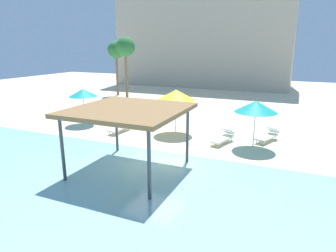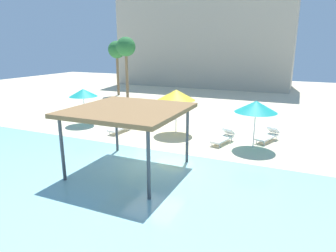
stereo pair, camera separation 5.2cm
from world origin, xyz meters
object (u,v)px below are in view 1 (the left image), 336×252
Objects in this scene: palm_tree_1 at (125,48)px; beach_umbrella_yellow_3 at (176,95)px; lounge_chair_3 at (121,127)px; lounge_chair_0 at (268,135)px; lounge_chair_1 at (159,117)px; lounge_chair_2 at (224,137)px; shade_pavilion at (129,112)px; palm_tree_0 at (116,51)px; beach_umbrella_teal_0 at (83,93)px; beach_umbrella_teal_2 at (256,107)px.

beach_umbrella_yellow_3 is at bearing -44.91° from palm_tree_1.
beach_umbrella_yellow_3 is 4.18m from lounge_chair_3.
lounge_chair_1 is (-7.94, 1.83, 0.00)m from lounge_chair_0.
beach_umbrella_yellow_3 is at bearing -86.94° from lounge_chair_2.
lounge_chair_0 is at bearing 136.45° from lounge_chair_2.
beach_umbrella_yellow_3 is 4.08m from lounge_chair_1.
shade_pavilion is 2.32× the size of lounge_chair_2.
shade_pavilion is 9.04m from lounge_chair_0.
lounge_chair_0 and lounge_chair_1 have the same top height.
palm_tree_1 is at bearing -42.73° from palm_tree_0.
beach_umbrella_teal_2 reaches higher than beach_umbrella_teal_0.
beach_umbrella_teal_2 is 2.60m from lounge_chair_2.
beach_umbrella_teal_0 is 1.31× the size of lounge_chair_3.
beach_umbrella_teal_2 is 1.32× the size of lounge_chair_2.
lounge_chair_0 is (5.57, 0.70, -2.15)m from beach_umbrella_yellow_3.
beach_umbrella_yellow_3 is at bearing 112.12° from lounge_chair_3.
lounge_chair_0 is 1.03× the size of lounge_chair_1.
palm_tree_1 is (-12.39, 9.80, 4.89)m from lounge_chair_2.
lounge_chair_2 is at bearing -12.13° from beach_umbrella_yellow_3.
lounge_chair_0 is (0.63, 1.60, -1.97)m from beach_umbrella_teal_2.
beach_umbrella_yellow_3 is 1.42× the size of lounge_chair_2.
beach_umbrella_yellow_3 is 1.45× the size of lounge_chair_1.
palm_tree_0 is at bearing 112.72° from beach_umbrella_teal_0.
shade_pavilion is 0.73× the size of palm_tree_1.
beach_umbrella_teal_2 is 21.20m from palm_tree_0.
beach_umbrella_yellow_3 is 13.18m from palm_tree_1.
beach_umbrella_teal_2 reaches higher than lounge_chair_0.
lounge_chair_1 is at bearing 168.25° from lounge_chair_3.
lounge_chair_0 is (5.17, 7.03, -2.38)m from shade_pavilion.
lounge_chair_1 is at bearing 33.80° from beach_umbrella_teal_0.
beach_umbrella_teal_0 is 11.79m from beach_umbrella_teal_2.
palm_tree_0 is at bearing 124.39° from shade_pavilion.
beach_umbrella_teal_2 is 1.32× the size of lounge_chair_0.
lounge_chair_1 is 6.49m from lounge_chair_2.
lounge_chair_2 is (3.26, -0.70, -2.15)m from beach_umbrella_yellow_3.
lounge_chair_0 is at bearing -32.11° from palm_tree_0.
palm_tree_0 is at bearing 135.59° from beach_umbrella_yellow_3.
shade_pavilion is 6.35m from beach_umbrella_yellow_3.
lounge_chair_1 is 10.62m from palm_tree_1.
shade_pavilion is 2.39× the size of lounge_chair_3.
beach_umbrella_teal_0 is 3.99m from lounge_chair_3.
beach_umbrella_teal_0 is 13.43m from palm_tree_0.
beach_umbrella_teal_0 is 1.28× the size of lounge_chair_0.
palm_tree_1 is at bearing 135.09° from beach_umbrella_yellow_3.
lounge_chair_2 is 20.12m from palm_tree_0.
beach_umbrella_teal_0 reaches higher than lounge_chair_2.
lounge_chair_0 is 21.16m from palm_tree_0.
palm_tree_1 reaches higher than palm_tree_0.
palm_tree_1 reaches higher than lounge_chair_2.
shade_pavilion is at bearing -86.35° from beach_umbrella_yellow_3.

